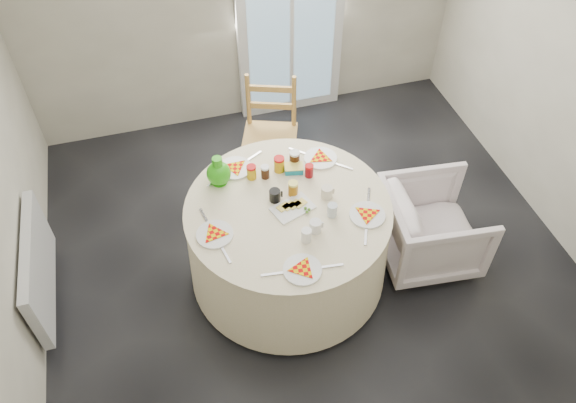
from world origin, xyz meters
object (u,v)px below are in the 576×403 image
object	(u,v)px
table	(288,241)
green_pitcher	(218,169)
wooden_chair	(270,140)
armchair	(433,222)
radiator	(39,268)

from	to	relation	value
table	green_pitcher	xyz separation A→B (m)	(-0.40, 0.36, 0.49)
wooden_chair	table	bearing A→B (deg)	-77.36
armchair	table	bearing A→B (deg)	89.11
table	armchair	world-z (taller)	armchair
radiator	armchair	distance (m)	2.86
armchair	green_pitcher	distance (m)	1.64
table	green_pitcher	size ratio (longest dim) A/B	6.57
armchair	radiator	bearing A→B (deg)	88.24
green_pitcher	radiator	bearing A→B (deg)	163.58
wooden_chair	armchair	distance (m)	1.50
table	armchair	xyz separation A→B (m)	(1.09, -0.13, 0.02)
table	green_pitcher	distance (m)	0.73
wooden_chair	green_pitcher	xyz separation A→B (m)	(-0.53, -0.66, 0.40)
radiator	wooden_chair	world-z (taller)	wooden_chair
green_pitcher	armchair	bearing A→B (deg)	-39.55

